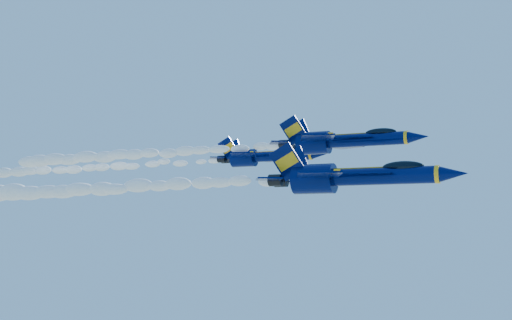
% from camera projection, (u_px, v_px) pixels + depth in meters
% --- Properties ---
extents(jet_lead, '(19.81, 16.25, 7.36)m').
position_uv_depth(jet_lead, '(352.00, 176.00, 70.77)').
color(jet_lead, '#00093C').
extents(smoke_trail_jet_lead, '(42.20, 2.21, 1.99)m').
position_uv_depth(smoke_trail_jet_lead, '(106.00, 188.00, 82.74)').
color(smoke_trail_jet_lead, white).
extents(jet_second, '(18.01, 14.78, 6.69)m').
position_uv_depth(jet_second, '(342.00, 140.00, 84.93)').
color(jet_second, '#00093C').
extents(smoke_trail_jet_second, '(42.20, 2.01, 1.81)m').
position_uv_depth(smoke_trail_jet_second, '(138.00, 155.00, 96.59)').
color(smoke_trail_jet_second, white).
extents(jet_third, '(15.18, 12.45, 5.64)m').
position_uv_depth(jet_third, '(265.00, 156.00, 93.50)').
color(jet_third, '#00093C').
extents(smoke_trail_jet_third, '(42.20, 1.69, 1.52)m').
position_uv_depth(smoke_trail_jet_third, '(93.00, 167.00, 104.67)').
color(smoke_trail_jet_third, white).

